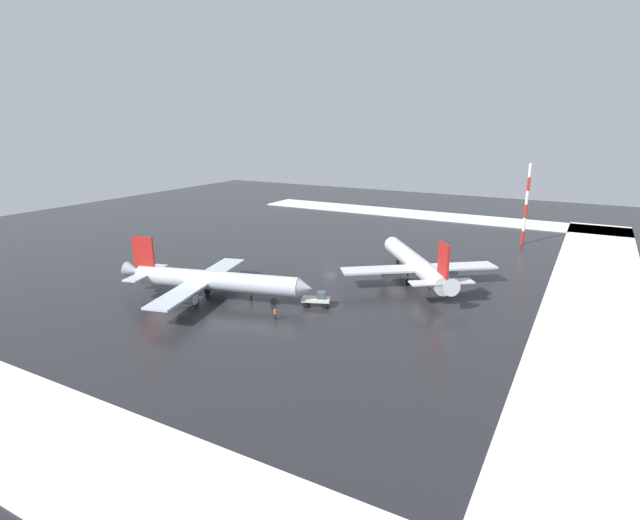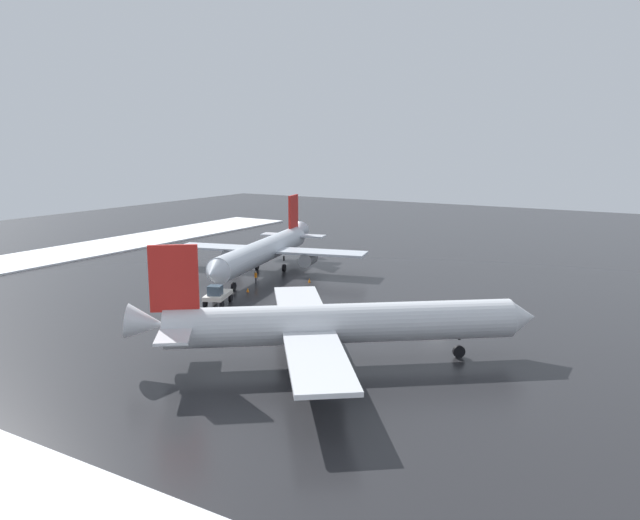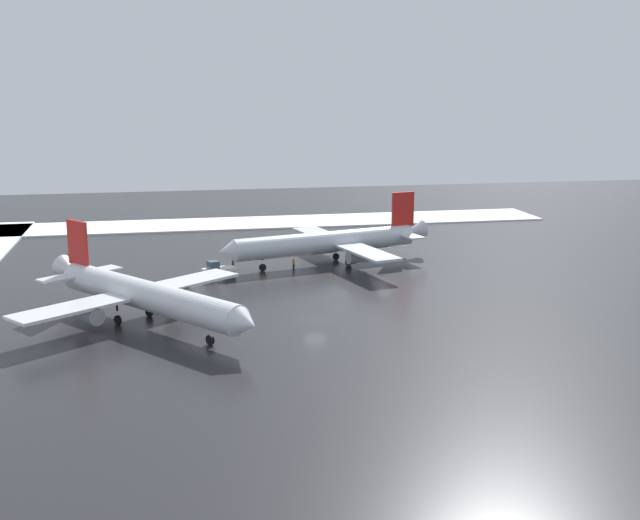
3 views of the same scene
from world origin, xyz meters
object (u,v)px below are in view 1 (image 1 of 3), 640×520
(airplane_parked_portside, at_px, (212,280))
(antenna_mast, at_px, (526,204))
(traffic_cone_near_nose, at_px, (250,285))
(traffic_cone_mid_line, at_px, (278,299))
(airplane_distant_tail, at_px, (416,263))
(ground_crew_by_nose_gear, at_px, (275,314))
(pushback_tug, at_px, (317,299))
(ground_crew_beside_wing, at_px, (251,295))

(airplane_parked_portside, relative_size, antenna_mast, 1.72)
(traffic_cone_near_nose, bearing_deg, traffic_cone_mid_line, -113.44)
(airplane_distant_tail, distance_m, ground_crew_by_nose_gear, 31.82)
(airplane_parked_portside, height_order, airplane_distant_tail, airplane_distant_tail)
(ground_crew_by_nose_gear, height_order, traffic_cone_near_nose, ground_crew_by_nose_gear)
(pushback_tug, height_order, traffic_cone_near_nose, pushback_tug)
(ground_crew_beside_wing, bearing_deg, traffic_cone_near_nose, 6.38)
(ground_crew_beside_wing, height_order, traffic_cone_mid_line, ground_crew_beside_wing)
(pushback_tug, xyz_separation_m, antenna_mast, (62.93, -23.36, 8.67))
(airplane_parked_portside, relative_size, ground_crew_beside_wing, 19.97)
(airplane_parked_portside, distance_m, traffic_cone_near_nose, 9.24)
(ground_crew_beside_wing, bearing_deg, airplane_distant_tail, -72.88)
(airplane_distant_tail, distance_m, antenna_mast, 44.66)
(antenna_mast, bearing_deg, traffic_cone_mid_line, 154.56)
(pushback_tug, height_order, ground_crew_beside_wing, pushback_tug)
(ground_crew_by_nose_gear, height_order, ground_crew_beside_wing, same)
(airplane_parked_portside, relative_size, pushback_tug, 6.72)
(airplane_parked_portside, xyz_separation_m, traffic_cone_mid_line, (4.77, -10.35, -3.12))
(antenna_mast, height_order, traffic_cone_mid_line, antenna_mast)
(pushback_tug, xyz_separation_m, ground_crew_by_nose_gear, (-8.22, 2.85, -0.31))
(ground_crew_by_nose_gear, relative_size, traffic_cone_near_nose, 3.11)
(pushback_tug, relative_size, traffic_cone_near_nose, 9.24)
(traffic_cone_near_nose, bearing_deg, ground_crew_by_nose_gear, -130.39)
(airplane_parked_portside, xyz_separation_m, ground_crew_beside_wing, (2.86, -6.08, -2.43))
(airplane_distant_tail, height_order, ground_crew_by_nose_gear, airplane_distant_tail)
(pushback_tug, relative_size, antenna_mast, 0.26)
(ground_crew_by_nose_gear, distance_m, ground_crew_beside_wing, 9.99)
(traffic_cone_near_nose, bearing_deg, ground_crew_beside_wing, -142.14)
(airplane_distant_tail, bearing_deg, ground_crew_by_nose_gear, 119.18)
(pushback_tug, bearing_deg, ground_crew_beside_wing, 173.32)
(traffic_cone_mid_line, bearing_deg, airplane_parked_portside, 114.75)
(pushback_tug, bearing_deg, ground_crew_by_nose_gear, -130.34)
(ground_crew_by_nose_gear, distance_m, traffic_cone_mid_line, 8.37)
(ground_crew_by_nose_gear, xyz_separation_m, traffic_cone_near_nose, (10.97, 12.89, -0.70))
(ground_crew_by_nose_gear, relative_size, traffic_cone_mid_line, 3.11)
(airplane_distant_tail, distance_m, pushback_tug, 23.15)
(ground_crew_beside_wing, distance_m, traffic_cone_mid_line, 4.73)
(antenna_mast, bearing_deg, pushback_tug, 159.64)
(airplane_distant_tail, height_order, traffic_cone_near_nose, airplane_distant_tail)
(airplane_parked_portside, bearing_deg, ground_crew_by_nose_gear, -24.03)
(airplane_distant_tail, relative_size, antenna_mast, 1.50)
(airplane_distant_tail, bearing_deg, airplane_parked_portside, 97.05)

